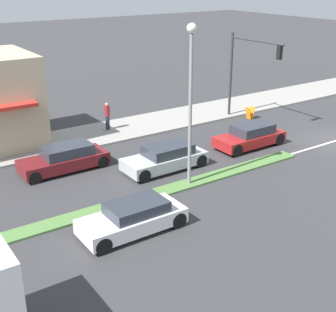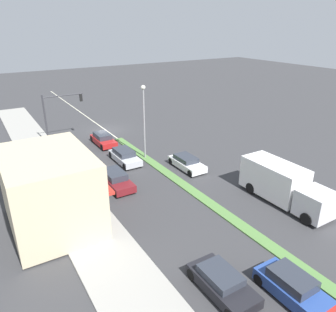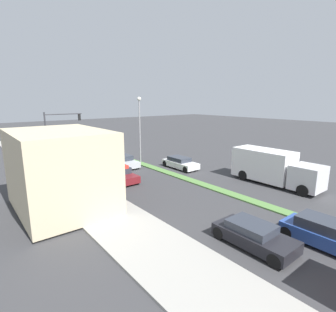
{
  "view_description": "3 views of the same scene",
  "coord_description": "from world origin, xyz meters",
  "px_view_note": "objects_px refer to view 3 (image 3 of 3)",
  "views": [
    {
      "loc": [
        -16.12,
        23.08,
        9.49
      ],
      "look_at": [
        0.46,
        11.77,
        1.52
      ],
      "focal_mm": 50.0,
      "sensor_mm": 36.0,
      "label": 1
    },
    {
      "loc": [
        14.17,
        38.62,
        13.01
      ],
      "look_at": [
        0.08,
        15.52,
        1.87
      ],
      "focal_mm": 35.0,
      "sensor_mm": 36.0,
      "label": 2
    },
    {
      "loc": [
        15.71,
        35.51,
        7.14
      ],
      "look_at": [
        -1.85,
        13.6,
        1.11
      ],
      "focal_mm": 28.0,
      "sensor_mm": 36.0,
      "label": 3
    }
  ],
  "objects_px": {
    "sedan_dark": "(253,235)",
    "hatchback_red": "(100,153)",
    "street_lamp": "(140,122)",
    "warning_aframe_sign": "(58,153)",
    "van_white": "(180,163)",
    "sedan_maroon": "(119,174)",
    "delivery_truck": "(273,167)",
    "traffic_signal_main": "(58,127)",
    "sedan_silver": "(123,161)",
    "pedestrian": "(53,167)",
    "coupe_blue": "(324,233)"
  },
  "relations": [
    {
      "from": "street_lamp",
      "to": "delivery_truck",
      "type": "relative_size",
      "value": 0.98
    },
    {
      "from": "street_lamp",
      "to": "coupe_blue",
      "type": "height_order",
      "value": "street_lamp"
    },
    {
      "from": "sedan_maroon",
      "to": "hatchback_red",
      "type": "distance_m",
      "value": 10.55
    },
    {
      "from": "warning_aframe_sign",
      "to": "street_lamp",
      "type": "bearing_deg",
      "value": 122.26
    },
    {
      "from": "warning_aframe_sign",
      "to": "coupe_blue",
      "type": "xyz_separation_m",
      "value": [
        -3.98,
        30.01,
        0.22
      ]
    },
    {
      "from": "van_white",
      "to": "hatchback_red",
      "type": "height_order",
      "value": "hatchback_red"
    },
    {
      "from": "pedestrian",
      "to": "warning_aframe_sign",
      "type": "relative_size",
      "value": 2.08
    },
    {
      "from": "street_lamp",
      "to": "hatchback_red",
      "type": "bearing_deg",
      "value": -69.92
    },
    {
      "from": "coupe_blue",
      "to": "van_white",
      "type": "xyz_separation_m",
      "value": [
        -4.4,
        -15.87,
        -0.06
      ]
    },
    {
      "from": "van_white",
      "to": "warning_aframe_sign",
      "type": "bearing_deg",
      "value": -59.33
    },
    {
      "from": "street_lamp",
      "to": "delivery_truck",
      "type": "distance_m",
      "value": 14.51
    },
    {
      "from": "warning_aframe_sign",
      "to": "sedan_dark",
      "type": "height_order",
      "value": "sedan_dark"
    },
    {
      "from": "street_lamp",
      "to": "coupe_blue",
      "type": "distance_m",
      "value": 20.74
    },
    {
      "from": "coupe_blue",
      "to": "hatchback_red",
      "type": "distance_m",
      "value": 26.23
    },
    {
      "from": "coupe_blue",
      "to": "sedan_dark",
      "type": "relative_size",
      "value": 1.0
    },
    {
      "from": "warning_aframe_sign",
      "to": "sedan_dark",
      "type": "distance_m",
      "value": 27.86
    },
    {
      "from": "traffic_signal_main",
      "to": "sedan_dark",
      "type": "bearing_deg",
      "value": 92.37
    },
    {
      "from": "traffic_signal_main",
      "to": "delivery_truck",
      "type": "bearing_deg",
      "value": 116.48
    },
    {
      "from": "pedestrian",
      "to": "coupe_blue",
      "type": "bearing_deg",
      "value": 108.94
    },
    {
      "from": "traffic_signal_main",
      "to": "hatchback_red",
      "type": "bearing_deg",
      "value": 141.73
    },
    {
      "from": "coupe_blue",
      "to": "van_white",
      "type": "bearing_deg",
      "value": -105.5
    },
    {
      "from": "warning_aframe_sign",
      "to": "sedan_maroon",
      "type": "height_order",
      "value": "sedan_maroon"
    },
    {
      "from": "traffic_signal_main",
      "to": "hatchback_red",
      "type": "xyz_separation_m",
      "value": [
        -3.92,
        3.1,
        -3.27
      ]
    },
    {
      "from": "pedestrian",
      "to": "sedan_maroon",
      "type": "bearing_deg",
      "value": 132.68
    },
    {
      "from": "traffic_signal_main",
      "to": "sedan_silver",
      "type": "distance_m",
      "value": 10.33
    },
    {
      "from": "pedestrian",
      "to": "sedan_silver",
      "type": "bearing_deg",
      "value": 176.86
    },
    {
      "from": "hatchback_red",
      "to": "van_white",
      "type": "bearing_deg",
      "value": 113.02
    },
    {
      "from": "street_lamp",
      "to": "sedan_dark",
      "type": "height_order",
      "value": "street_lamp"
    },
    {
      "from": "hatchback_red",
      "to": "coupe_blue",
      "type": "bearing_deg",
      "value": 90.0
    },
    {
      "from": "pedestrian",
      "to": "sedan_dark",
      "type": "relative_size",
      "value": 0.44
    },
    {
      "from": "delivery_truck",
      "to": "sedan_maroon",
      "type": "height_order",
      "value": "delivery_truck"
    },
    {
      "from": "pedestrian",
      "to": "hatchback_red",
      "type": "xyz_separation_m",
      "value": [
        -7.12,
        -5.49,
        -0.41
      ]
    },
    {
      "from": "sedan_dark",
      "to": "van_white",
      "type": "xyz_separation_m",
      "value": [
        -7.2,
        -13.7,
        0.0
      ]
    },
    {
      "from": "traffic_signal_main",
      "to": "sedan_maroon",
      "type": "xyz_separation_m",
      "value": [
        -1.12,
        13.27,
        -3.28
      ]
    },
    {
      "from": "warning_aframe_sign",
      "to": "van_white",
      "type": "height_order",
      "value": "van_white"
    },
    {
      "from": "sedan_dark",
      "to": "sedan_silver",
      "type": "distance_m",
      "value": 18.38
    },
    {
      "from": "traffic_signal_main",
      "to": "sedan_silver",
      "type": "xyz_separation_m",
      "value": [
        -3.92,
        8.98,
        -3.28
      ]
    },
    {
      "from": "traffic_signal_main",
      "to": "coupe_blue",
      "type": "xyz_separation_m",
      "value": [
        -3.92,
        29.32,
        -3.25
      ]
    },
    {
      "from": "street_lamp",
      "to": "van_white",
      "type": "height_order",
      "value": "street_lamp"
    },
    {
      "from": "sedan_maroon",
      "to": "sedan_silver",
      "type": "xyz_separation_m",
      "value": [
        -2.8,
        -4.29,
        -0.0
      ]
    },
    {
      "from": "sedan_maroon",
      "to": "van_white",
      "type": "xyz_separation_m",
      "value": [
        -7.2,
        0.18,
        -0.03
      ]
    },
    {
      "from": "pedestrian",
      "to": "van_white",
      "type": "height_order",
      "value": "pedestrian"
    },
    {
      "from": "street_lamp",
      "to": "hatchback_red",
      "type": "height_order",
      "value": "street_lamp"
    },
    {
      "from": "coupe_blue",
      "to": "sedan_maroon",
      "type": "relative_size",
      "value": 0.9
    },
    {
      "from": "pedestrian",
      "to": "hatchback_red",
      "type": "distance_m",
      "value": 9.0
    },
    {
      "from": "pedestrian",
      "to": "delivery_truck",
      "type": "relative_size",
      "value": 0.23
    },
    {
      "from": "sedan_dark",
      "to": "hatchback_red",
      "type": "relative_size",
      "value": 0.94
    },
    {
      "from": "delivery_truck",
      "to": "street_lamp",
      "type": "bearing_deg",
      "value": -69.28
    },
    {
      "from": "traffic_signal_main",
      "to": "sedan_dark",
      "type": "xyz_separation_m",
      "value": [
        -1.12,
        27.15,
        -3.31
      ]
    },
    {
      "from": "traffic_signal_main",
      "to": "warning_aframe_sign",
      "type": "xyz_separation_m",
      "value": [
        0.06,
        -0.68,
        -3.47
      ]
    }
  ]
}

